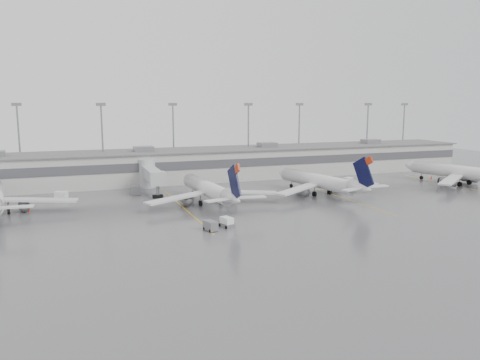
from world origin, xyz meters
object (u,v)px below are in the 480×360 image
object	(u,v)px
jet_mid_right	(321,181)
jet_far_right	(463,172)
baggage_tug	(227,223)
jet_mid_left	(210,189)

from	to	relation	value
jet_mid_right	jet_far_right	xyz separation A→B (m)	(40.12, -1.12, 0.17)
jet_far_right	baggage_tug	size ratio (longest dim) A/B	11.04
jet_mid_left	jet_far_right	size ratio (longest dim) A/B	0.96
jet_mid_left	baggage_tug	size ratio (longest dim) A/B	10.64
jet_mid_left	jet_mid_right	size ratio (longest dim) A/B	1.00
jet_far_right	jet_mid_left	bearing A→B (deg)	164.31
jet_far_right	jet_mid_right	bearing A→B (deg)	162.79
jet_mid_left	baggage_tug	distance (m)	18.29
jet_mid_right	baggage_tug	bearing A→B (deg)	-156.97
jet_mid_left	jet_mid_right	bearing A→B (deg)	-1.44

